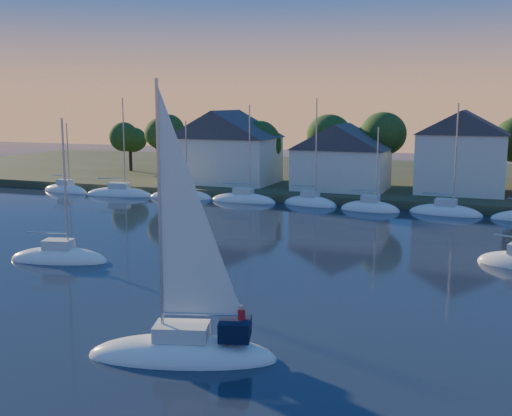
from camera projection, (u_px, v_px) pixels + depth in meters
The scene contains 10 objects.
ground at pixel (145, 405), 25.21m from camera, with size 260.00×260.00×0.00m, color black.
shoreline_land at pixel (410, 182), 94.22m from camera, with size 160.00×50.00×2.00m, color #313E24.
wooden_dock at pixel (382, 206), 73.05m from camera, with size 120.00×3.00×1.00m, color brown.
clubhouse_west at pixel (226, 146), 85.42m from camera, with size 13.65×9.45×9.64m.
clubhouse_centre at pixel (342, 156), 78.94m from camera, with size 11.55×8.40×8.08m.
clubhouse_east at pixel (462, 151), 75.66m from camera, with size 10.50×8.40×9.80m.
tree_line at pixel (415, 138), 81.28m from camera, with size 93.40×5.40×8.90m.
moored_fleet at pixel (341, 207), 71.70m from camera, with size 79.50×2.40×12.05m.
hero_sailboat at pixel (185, 346), 29.68m from camera, with size 9.32×5.29×13.88m.
drifting_sailboat_left at pixel (59, 260), 47.81m from camera, with size 7.89×4.25×11.71m.
Camera 1 is at (12.58, -20.43, 11.78)m, focal length 45.00 mm.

